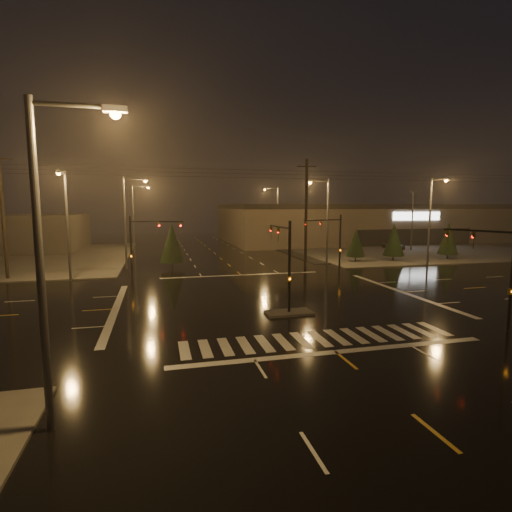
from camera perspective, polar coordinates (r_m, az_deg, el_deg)
The scene contains 26 objects.
ground at distance 29.80m, azimuth 2.26°, elevation -6.27°, with size 140.00×140.00×0.00m, color black.
sidewalk_ne at distance 69.59m, azimuth 19.35°, elevation 1.10°, with size 36.00×36.00×0.12m, color #413F3A.
median_island at distance 26.08m, azimuth 4.73°, elevation -8.07°, with size 3.00×1.60×0.15m, color #413F3A.
crosswalk at distance 21.63m, azimuth 9.05°, elevation -11.57°, with size 15.00×2.60×0.01m, color beige.
stop_bar_near at distance 19.92m, azimuth 11.36°, elevation -13.30°, with size 16.00×0.50×0.01m, color beige.
stop_bar_far at distance 40.26m, azimuth -2.12°, elevation -2.73°, with size 16.00×0.50×0.01m, color beige.
parking_lot at distance 70.87m, azimuth 23.62°, elevation 0.99°, with size 50.00×24.00×0.08m, color black.
retail_building at distance 85.53m, azimuth 16.39°, elevation 4.81°, with size 60.20×28.30×7.20m.
signal_mast_median at distance 26.24m, azimuth 4.17°, elevation 0.21°, with size 0.25×4.59×6.00m.
signal_mast_ne at distance 41.96m, azimuth 10.92°, elevation 2.76°, with size 4.84×1.86×6.00m.
signal_mast_nw at distance 38.11m, azimuth -15.99°, elevation 2.18°, with size 4.84×1.86×6.00m.
signal_mast_se at distance 25.95m, azimuth 31.20°, elevation -0.98°, with size 1.55×3.87×6.00m.
streetlight_0 at distance 13.24m, azimuth -27.33°, elevation 1.52°, with size 2.77×0.32×10.00m.
streetlight_1 at distance 45.94m, azimuth -17.86°, elevation 5.43°, with size 2.77×0.32×10.00m.
streetlight_2 at distance 61.91m, azimuth -16.88°, elevation 5.83°, with size 2.77×0.32×10.00m.
streetlight_3 at distance 47.90m, azimuth 9.87°, elevation 5.72°, with size 2.77×0.32×10.00m.
streetlight_4 at distance 66.69m, azimuth 2.89°, elevation 6.20°, with size 2.77×0.32×10.00m.
streetlight_5 at distance 39.82m, azimuth -25.47°, elevation 4.87°, with size 0.32×2.77×10.00m.
streetlight_6 at distance 49.29m, azimuth 23.82°, elevation 5.26°, with size 0.32×2.77×10.00m.
utility_pole_0 at distance 44.08m, azimuth -32.45°, elevation 5.03°, with size 2.20×0.32×12.00m.
utility_pole_1 at distance 44.83m, azimuth 7.16°, elevation 6.10°, with size 2.20×0.32×12.00m.
conifer_0 at distance 50.78m, azimuth 14.09°, elevation 1.90°, with size 2.24×2.24×4.20m.
conifer_1 at distance 52.93m, azimuth 19.10°, elevation 2.21°, with size 2.58×2.58×4.73m.
conifer_2 at distance 57.31m, azimuth 25.79°, elevation 2.26°, with size 2.61×2.61×4.77m.
conifer_3 at distance 45.03m, azimuth -11.91°, elevation 1.82°, with size 2.75×2.75×5.00m.
car_parked at distance 67.41m, azimuth 18.97°, elevation 1.59°, with size 1.96×4.87×1.66m, color black.
Camera 1 is at (-8.11, -27.83, 6.92)m, focal length 28.00 mm.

